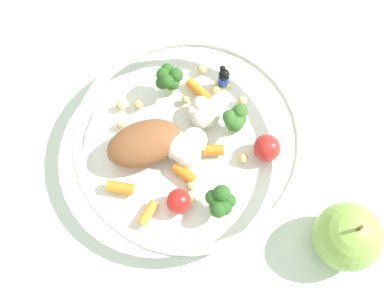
# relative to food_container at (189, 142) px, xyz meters

# --- Properties ---
(ground_plane) EXTENTS (2.40, 2.40, 0.00)m
(ground_plane) POSITION_rel_food_container_xyz_m (-0.01, -0.00, -0.03)
(ground_plane) COLOR silver
(food_container) EXTENTS (0.26, 0.26, 0.05)m
(food_container) POSITION_rel_food_container_xyz_m (0.00, 0.00, 0.00)
(food_container) COLOR white
(food_container) RESTS_ON ground_plane
(loose_apple) EXTENTS (0.07, 0.07, 0.08)m
(loose_apple) POSITION_rel_food_container_xyz_m (0.08, 0.18, 0.01)
(loose_apple) COLOR #8CB74C
(loose_apple) RESTS_ON ground_plane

